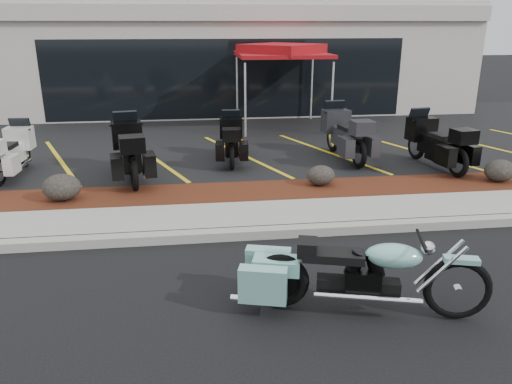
{
  "coord_description": "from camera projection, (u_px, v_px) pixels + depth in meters",
  "views": [
    {
      "loc": [
        -1.22,
        -6.46,
        3.31
      ],
      "look_at": [
        -0.23,
        1.2,
        0.67
      ],
      "focal_mm": 35.0,
      "sensor_mm": 36.0,
      "label": 1
    }
  ],
  "objects": [
    {
      "name": "ground",
      "position": [
        282.0,
        261.0,
        7.28
      ],
      "size": [
        90.0,
        90.0,
        0.0
      ],
      "primitive_type": "plane",
      "color": "black",
      "rests_on": "ground"
    },
    {
      "name": "curb",
      "position": [
        273.0,
        232.0,
        8.1
      ],
      "size": [
        24.0,
        0.25,
        0.15
      ],
      "primitive_type": "cube",
      "color": "gray",
      "rests_on": "ground"
    },
    {
      "name": "sidewalk",
      "position": [
        266.0,
        216.0,
        8.76
      ],
      "size": [
        24.0,
        1.2,
        0.15
      ],
      "primitive_type": "cube",
      "color": "gray",
      "rests_on": "ground"
    },
    {
      "name": "mulch_bed",
      "position": [
        257.0,
        194.0,
        9.88
      ],
      "size": [
        24.0,
        1.2,
        0.16
      ],
      "primitive_type": "cube",
      "color": "#35110C",
      "rests_on": "ground"
    },
    {
      "name": "upper_lot",
      "position": [
        234.0,
        136.0,
        14.96
      ],
      "size": [
        26.0,
        9.6,
        0.15
      ],
      "primitive_type": "cube",
      "color": "black",
      "rests_on": "ground"
    },
    {
      "name": "dealership_building",
      "position": [
        220.0,
        56.0,
        20.22
      ],
      "size": [
        18.0,
        8.16,
        4.0
      ],
      "color": "#A6A096",
      "rests_on": "ground"
    },
    {
      "name": "boulder_left",
      "position": [
        62.0,
        187.0,
        9.24
      ],
      "size": [
        0.7,
        0.58,
        0.5
      ],
      "primitive_type": "ellipsoid",
      "color": "black",
      "rests_on": "mulch_bed"
    },
    {
      "name": "boulder_mid",
      "position": [
        321.0,
        175.0,
        10.11
      ],
      "size": [
        0.57,
        0.48,
        0.41
      ],
      "primitive_type": "ellipsoid",
      "color": "black",
      "rests_on": "mulch_bed"
    },
    {
      "name": "boulder_right",
      "position": [
        500.0,
        171.0,
        10.35
      ],
      "size": [
        0.65,
        0.54,
        0.46
      ],
      "primitive_type": "ellipsoid",
      "color": "black",
      "rests_on": "mulch_bed"
    },
    {
      "name": "hero_cruiser",
      "position": [
        458.0,
        280.0,
        5.7
      ],
      "size": [
        2.99,
        1.48,
        1.02
      ],
      "primitive_type": null,
      "rotation": [
        0.0,
        0.0,
        -0.27
      ],
      "color": "#7DC2B8",
      "rests_on": "ground"
    },
    {
      "name": "touring_white",
      "position": [
        22.0,
        143.0,
        11.31
      ],
      "size": [
        0.85,
        1.99,
        1.14
      ],
      "primitive_type": null,
      "rotation": [
        0.0,
        0.0,
        1.52
      ],
      "color": "silver",
      "rests_on": "upper_lot"
    },
    {
      "name": "touring_black_front",
      "position": [
        127.0,
        140.0,
        11.14
      ],
      "size": [
        1.26,
        2.39,
        1.32
      ],
      "primitive_type": null,
      "rotation": [
        0.0,
        0.0,
        1.75
      ],
      "color": "black",
      "rests_on": "upper_lot"
    },
    {
      "name": "touring_black_mid",
      "position": [
        231.0,
        132.0,
        12.4
      ],
      "size": [
        0.87,
        1.99,
        1.13
      ],
      "primitive_type": null,
      "rotation": [
        0.0,
        0.0,
        1.5
      ],
      "color": "black",
      "rests_on": "upper_lot"
    },
    {
      "name": "touring_grey",
      "position": [
        334.0,
        126.0,
        12.67
      ],
      "size": [
        1.07,
        2.33,
        1.31
      ],
      "primitive_type": null,
      "rotation": [
        0.0,
        0.0,
        1.66
      ],
      "color": "#2A2A2F",
      "rests_on": "upper_lot"
    },
    {
      "name": "touring_black_rear",
      "position": [
        418.0,
        134.0,
        11.94
      ],
      "size": [
        1.13,
        2.25,
        1.25
      ],
      "primitive_type": null,
      "rotation": [
        0.0,
        0.0,
        1.72
      ],
      "color": "black",
      "rests_on": "upper_lot"
    },
    {
      "name": "traffic_cone",
      "position": [
        238.0,
        133.0,
        13.83
      ],
      "size": [
        0.34,
        0.34,
        0.5
      ],
      "primitive_type": "cone",
      "rotation": [
        0.0,
        0.0,
        0.21
      ],
      "color": "#DB6707",
      "rests_on": "upper_lot"
    },
    {
      "name": "popup_canopy",
      "position": [
        282.0,
        52.0,
        15.13
      ],
      "size": [
        3.5,
        3.5,
        2.54
      ],
      "rotation": [
        0.0,
        0.0,
        0.36
      ],
      "color": "silver",
      "rests_on": "upper_lot"
    }
  ]
}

